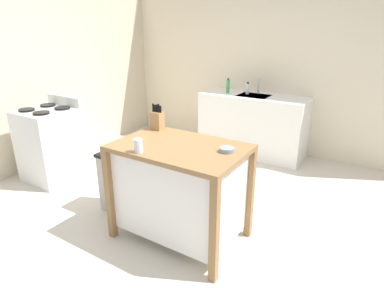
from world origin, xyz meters
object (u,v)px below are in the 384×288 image
at_px(sink_faucet, 258,86).
at_px(bottle_hand_soap, 228,86).
at_px(knife_block, 157,120).
at_px(kitchen_island, 180,187).
at_px(trash_bin, 119,182).
at_px(bowl_stoneware_deep, 227,150).
at_px(stove, 51,144).
at_px(drinking_cup, 138,146).
at_px(bottle_dish_soap, 248,89).

distance_m(sink_faucet, bottle_hand_soap, 0.45).
relative_size(knife_block, bottle_hand_soap, 1.16).
bearing_deg(kitchen_island, bottle_hand_soap, 106.14).
height_order(knife_block, trash_bin, knife_block).
height_order(bowl_stoneware_deep, stove, stove).
relative_size(knife_block, stove, 0.25).
bearing_deg(sink_faucet, drinking_cup, -88.60).
bearing_deg(knife_block, bottle_hand_soap, 96.31).
xyz_separation_m(bottle_dish_soap, bottle_hand_soap, (-0.28, -0.07, 0.02)).
distance_m(trash_bin, bottle_dish_soap, 2.41).
height_order(kitchen_island, bowl_stoneware_deep, bowl_stoneware_deep).
relative_size(kitchen_island, stove, 1.10).
bearing_deg(trash_bin, bottle_hand_soap, 86.38).
bearing_deg(drinking_cup, kitchen_island, 58.34).
bearing_deg(knife_block, trash_bin, -149.21).
height_order(bowl_stoneware_deep, sink_faucet, sink_faucet).
bearing_deg(bottle_dish_soap, knife_block, -91.70).
xyz_separation_m(bowl_stoneware_deep, stove, (-2.44, 0.08, -0.45)).
bearing_deg(bottle_dish_soap, bowl_stoneware_deep, -71.06).
bearing_deg(bottle_hand_soap, sink_faucet, 25.62).
relative_size(knife_block, bowl_stoneware_deep, 2.12).
xyz_separation_m(bottle_dish_soap, stove, (-1.67, -2.17, -0.52)).
distance_m(kitchen_island, bottle_dish_soap, 2.41).
xyz_separation_m(knife_block, trash_bin, (-0.36, -0.21, -0.66)).
relative_size(kitchen_island, bottle_hand_soap, 5.10).
xyz_separation_m(knife_block, sink_faucet, (0.18, 2.18, 0.02)).
bearing_deg(stove, trash_bin, -5.04).
relative_size(bottle_dish_soap, stove, 0.18).
bearing_deg(drinking_cup, trash_bin, 150.16).
distance_m(knife_block, bottle_dish_soap, 2.07).
distance_m(trash_bin, bottle_hand_soap, 2.31).
bearing_deg(bottle_hand_soap, stove, -123.49).
height_order(trash_bin, stove, stove).
height_order(knife_block, sink_faucet, knife_block).
xyz_separation_m(bottle_hand_soap, stove, (-1.39, -2.10, -0.54)).
relative_size(knife_block, trash_bin, 0.40).
bearing_deg(bottle_dish_soap, bottle_hand_soap, -165.24).
height_order(sink_faucet, bottle_hand_soap, sink_faucet).
distance_m(bowl_stoneware_deep, stove, 2.48).
height_order(sink_faucet, stove, sink_faucet).
height_order(drinking_cup, stove, stove).
bearing_deg(bowl_stoneware_deep, knife_block, 167.46).
distance_m(knife_block, trash_bin, 0.79).
xyz_separation_m(kitchen_island, bowl_stoneware_deep, (0.40, 0.08, 0.41)).
bearing_deg(bottle_hand_soap, bottle_dish_soap, 14.76).
bearing_deg(trash_bin, kitchen_island, -3.60).
bearing_deg(kitchen_island, bottle_dish_soap, 99.06).
height_order(bowl_stoneware_deep, bottle_dish_soap, bottle_dish_soap).
bearing_deg(stove, bottle_dish_soap, 52.45).
relative_size(bowl_stoneware_deep, sink_faucet, 0.54).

